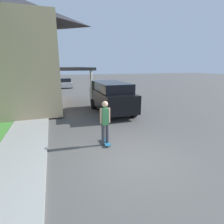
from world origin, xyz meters
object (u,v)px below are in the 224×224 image
(suv_parked, at_px, (111,96))
(car_down_street, at_px, (65,83))
(skateboard, at_px, (106,142))
(skateboarder, at_px, (105,121))

(suv_parked, height_order, car_down_street, suv_parked)
(suv_parked, distance_m, car_down_street, 16.02)
(car_down_street, distance_m, skateboard, 20.49)
(skateboarder, bearing_deg, car_down_street, 90.26)
(suv_parked, bearing_deg, skateboarder, -111.29)
(suv_parked, xyz_separation_m, car_down_street, (-1.92, 15.89, -0.49))
(suv_parked, distance_m, skateboard, 5.03)
(car_down_street, xyz_separation_m, skateboard, (0.14, -20.48, -0.55))
(car_down_street, bearing_deg, skateboard, -89.61)
(skateboarder, distance_m, skateboard, 0.94)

